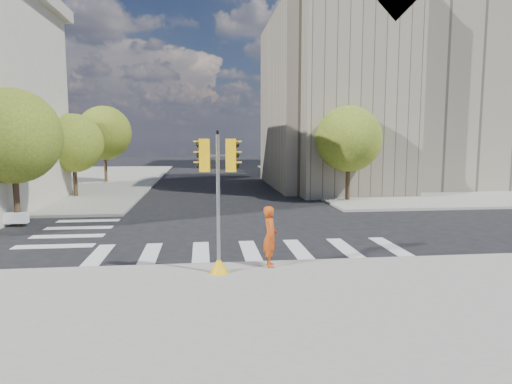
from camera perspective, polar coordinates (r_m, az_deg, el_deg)
ground at (r=18.92m, az=-1.10°, el=-5.85°), size 160.00×160.00×0.00m
sidewalk_near at (r=8.62m, az=6.60°, el=-21.52°), size 30.00×14.00×0.15m
sidewalk_far_right at (r=49.60m, az=19.41°, el=1.76°), size 28.00×40.00×0.15m
sidewalk_far_left at (r=48.13m, az=-28.89°, el=1.15°), size 28.00×40.00×0.15m
civic_building at (r=41.44m, az=18.48°, el=10.82°), size 26.00×16.00×19.39m
office_tower at (r=65.79m, az=15.23°, el=16.12°), size 20.00×18.00×30.00m
tree_lw_near at (r=24.00m, az=-28.14°, el=6.16°), size 4.40×4.40×6.41m
tree_lw_mid at (r=33.52m, az=-21.86°, el=5.70°), size 4.00×4.00×5.77m
tree_lw_far at (r=43.26m, az=-18.45°, el=7.02°), size 4.80×4.80×6.95m
tree_re_near at (r=29.85m, az=11.52°, el=6.52°), size 4.20×4.20×6.16m
tree_re_mid at (r=41.42m, az=6.32°, el=7.10°), size 4.60×4.60×6.66m
tree_re_far at (r=53.19m, az=3.39°, el=6.55°), size 4.00×4.00×5.88m
lamp_near at (r=33.82m, az=10.23°, el=7.47°), size 0.35×0.18×8.11m
lamp_far at (r=47.39m, az=5.28°, el=7.35°), size 0.35×0.18×8.11m
traffic_signal at (r=13.40m, az=-4.73°, el=-2.82°), size 1.08×0.56×4.21m
photographer at (r=14.26m, az=1.77°, el=-5.55°), size 0.47×0.70×1.90m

